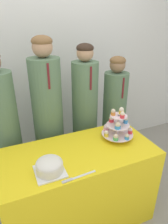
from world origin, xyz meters
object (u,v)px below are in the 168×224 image
student_1 (49,124)px  student_3 (114,120)px  student_0 (5,138)px  cake_knife (73,179)px  round_cake (49,166)px  student_2 (85,120)px  cupcake_stand (117,126)px

student_1 → student_3: student_1 is taller
student_0 → student_3: bearing=-0.0°
cake_knife → student_1: size_ratio=0.16×
round_cake → student_1: 0.70m
round_cake → cake_knife: size_ratio=0.81×
student_2 → student_0: bearing=180.0°
student_3 → cake_knife: bearing=-134.9°
student_0 → student_3: (1.19, -0.00, -0.05)m
round_cake → student_1: size_ratio=0.13×
cake_knife → student_1: student_1 is taller
student_0 → student_2: bearing=-0.0°
student_1 → student_3: size_ratio=1.16×
student_0 → student_1: size_ratio=0.94×
student_2 → student_3: student_2 is taller
student_0 → student_1: bearing=0.0°
round_cake → student_2: 0.89m
cupcake_stand → student_3: size_ratio=0.20×
round_cake → student_0: size_ratio=0.14×
round_cake → cupcake_stand: (0.66, 0.20, 0.06)m
cupcake_stand → student_2: bearing=101.1°
cupcake_stand → student_0: bearing=152.2°
round_cake → student_1: bearing=76.3°
cake_knife → student_0: (-0.38, 0.81, -0.06)m
student_2 → student_3: (0.37, -0.00, -0.07)m
student_1 → student_3: (0.76, -0.00, -0.11)m
student_3 → student_2: bearing=180.0°
round_cake → cupcake_stand: cupcake_stand is taller
student_0 → student_1: (0.42, 0.00, 0.06)m
cake_knife → cupcake_stand: bearing=27.8°
student_0 → student_2: (0.82, -0.00, 0.02)m
round_cake → cupcake_stand: size_ratio=0.73×
cupcake_stand → student_1: (-0.49, 0.48, -0.12)m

